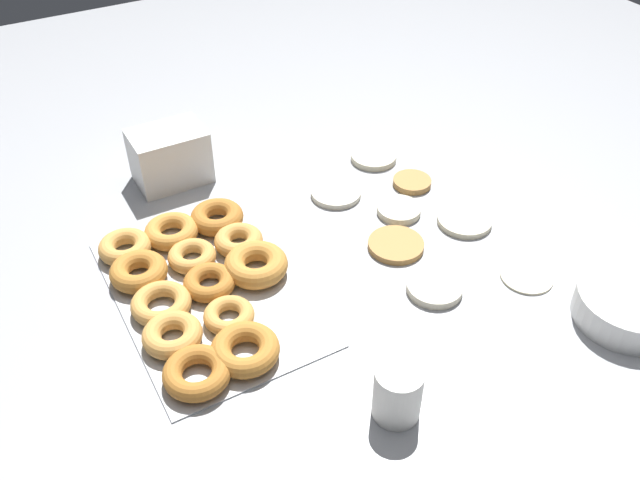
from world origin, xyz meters
TOP-DOWN VIEW (x-y plane):
  - ground_plane at (0.00, 0.00)m, footprint 3.00×3.00m
  - pancake_0 at (-0.17, 0.03)m, footprint 0.11×0.11m
  - pancake_1 at (0.18, 0.03)m, footprint 0.10×0.10m
  - pancake_2 at (-0.12, 0.19)m, footprint 0.08×0.08m
  - pancake_3 at (-0.05, 0.11)m, footprint 0.09×0.09m
  - pancake_4 at (0.04, 0.21)m, footprint 0.11×0.11m
  - pancake_5 at (0.23, 0.20)m, footprint 0.10×0.10m
  - pancake_6 at (-0.25, 0.17)m, footprint 0.11×0.11m
  - pancake_7 at (0.04, 0.04)m, footprint 0.11×0.11m
  - donut_tray at (-0.03, -0.34)m, footprint 0.47×0.31m
  - batter_bowl at (0.39, 0.28)m, footprint 0.18×0.18m
  - container_stack at (-0.40, -0.26)m, footprint 0.11×0.16m
  - paper_cup at (0.36, -0.18)m, footprint 0.07×0.07m

SIDE VIEW (x-z plane):
  - ground_plane at x=0.00m, z-range 0.00..0.00m
  - pancake_5 at x=0.23m, z-range 0.00..0.01m
  - pancake_0 at x=-0.17m, z-range 0.00..0.01m
  - pancake_4 at x=0.04m, z-range 0.00..0.01m
  - pancake_7 at x=0.04m, z-range 0.00..0.01m
  - pancake_2 at x=-0.12m, z-range 0.00..0.01m
  - pancake_6 at x=-0.25m, z-range 0.00..0.01m
  - pancake_3 at x=-0.05m, z-range 0.00..0.01m
  - pancake_1 at x=0.18m, z-range 0.00..0.02m
  - donut_tray at x=-0.03m, z-range 0.00..0.04m
  - batter_bowl at x=0.39m, z-range 0.00..0.06m
  - paper_cup at x=0.36m, z-range 0.00..0.09m
  - container_stack at x=-0.40m, z-range 0.00..0.12m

